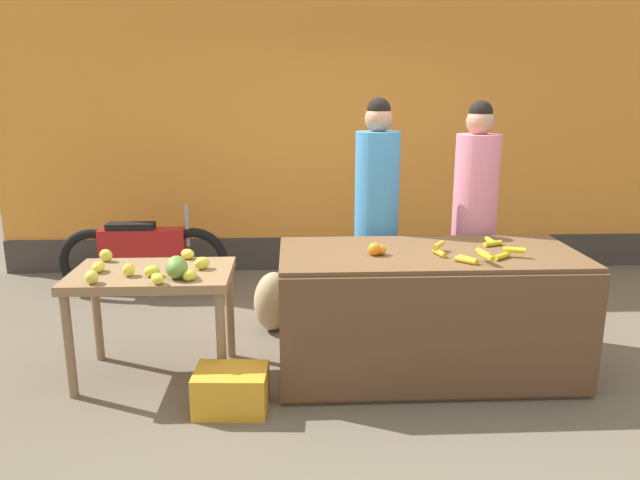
# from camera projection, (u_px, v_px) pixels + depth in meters

# --- Properties ---
(ground_plane) EXTENTS (24.00, 24.00, 0.00)m
(ground_plane) POSITION_uv_depth(u_px,v_px,m) (380.00, 370.00, 4.23)
(ground_plane) COLOR #665B4C
(market_wall_back) EXTENTS (7.36, 0.23, 3.49)m
(market_wall_back) POSITION_uv_depth(u_px,v_px,m) (349.00, 110.00, 6.35)
(market_wall_back) COLOR orange
(market_wall_back) RESTS_ON ground
(fruit_stall_counter) EXTENTS (2.00, 0.93, 0.86)m
(fruit_stall_counter) POSITION_uv_depth(u_px,v_px,m) (427.00, 312.00, 4.13)
(fruit_stall_counter) COLOR brown
(fruit_stall_counter) RESTS_ON ground
(side_table_wooden) EXTENTS (1.05, 0.66, 0.75)m
(side_table_wooden) POSITION_uv_depth(u_px,v_px,m) (152.00, 286.00, 4.01)
(side_table_wooden) COLOR olive
(side_table_wooden) RESTS_ON ground
(banana_bunch_pile) EXTENTS (0.58, 0.65, 0.07)m
(banana_bunch_pile) POSITION_uv_depth(u_px,v_px,m) (478.00, 252.00, 3.93)
(banana_bunch_pile) COLOR gold
(banana_bunch_pile) RESTS_ON fruit_stall_counter
(orange_pile) EXTENTS (0.12, 0.10, 0.09)m
(orange_pile) POSITION_uv_depth(u_px,v_px,m) (376.00, 249.00, 3.94)
(orange_pile) COLOR orange
(orange_pile) RESTS_ON fruit_stall_counter
(mango_papaya_pile) EXTENTS (0.82, 0.70, 0.14)m
(mango_papaya_pile) POSITION_uv_depth(u_px,v_px,m) (159.00, 267.00, 3.88)
(mango_papaya_pile) COLOR yellow
(mango_papaya_pile) RESTS_ON side_table_wooden
(vendor_woman_blue_shirt) EXTENTS (0.34, 0.34, 1.86)m
(vendor_woman_blue_shirt) POSITION_uv_depth(u_px,v_px,m) (376.00, 219.00, 4.69)
(vendor_woman_blue_shirt) COLOR #33333D
(vendor_woman_blue_shirt) RESTS_ON ground
(vendor_woman_pink_shirt) EXTENTS (0.34, 0.34, 1.84)m
(vendor_woman_pink_shirt) POSITION_uv_depth(u_px,v_px,m) (474.00, 220.00, 4.70)
(vendor_woman_pink_shirt) COLOR #33333D
(vendor_woman_pink_shirt) RESTS_ON ground
(parked_motorcycle) EXTENTS (1.60, 0.18, 0.88)m
(parked_motorcycle) POSITION_uv_depth(u_px,v_px,m) (143.00, 254.00, 5.72)
(parked_motorcycle) COLOR black
(parked_motorcycle) RESTS_ON ground
(produce_crate) EXTENTS (0.46, 0.35, 0.26)m
(produce_crate) POSITION_uv_depth(u_px,v_px,m) (231.00, 390.00, 3.68)
(produce_crate) COLOR gold
(produce_crate) RESTS_ON ground
(produce_sack) EXTENTS (0.44, 0.46, 0.49)m
(produce_sack) POSITION_uv_depth(u_px,v_px,m) (273.00, 301.00, 4.90)
(produce_sack) COLOR tan
(produce_sack) RESTS_ON ground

